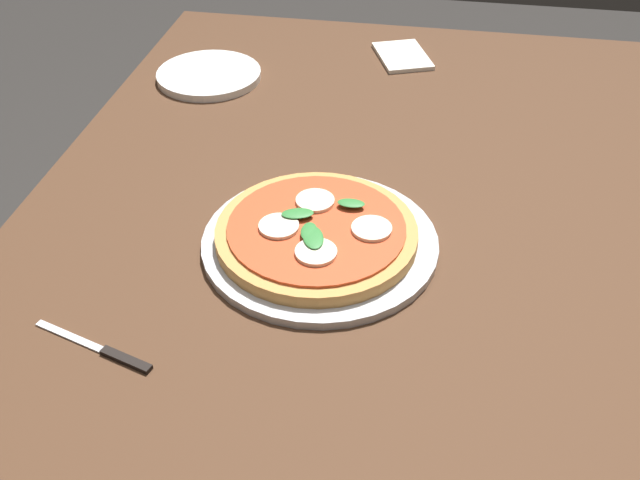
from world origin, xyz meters
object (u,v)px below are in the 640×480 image
pizza (317,232)px  knife (107,352)px  napkin (402,56)px  serving_tray (320,242)px  dining_table (354,311)px  plate_white (209,75)px

pizza → knife: bearing=139.0°
napkin → pizza: bearing=174.1°
knife → serving_tray: bearing=-41.4°
napkin → knife: 0.87m
serving_tray → knife: 0.31m
dining_table → serving_tray: 0.11m
serving_tray → napkin: serving_tray is taller
dining_table → plate_white: size_ratio=8.15×
napkin → knife: size_ratio=0.82×
pizza → napkin: size_ratio=2.04×
serving_tray → knife: bearing=138.6°
napkin → knife: napkin is taller
serving_tray → napkin: (0.60, -0.06, -0.00)m
knife → plate_white: bearing=7.2°
pizza → napkin: bearing=-5.9°
pizza → knife: size_ratio=1.67×
napkin → knife: bearing=162.6°
dining_table → plate_white: plate_white is taller
plate_white → serving_tray: bearing=-147.4°
plate_white → knife: size_ratio=1.21×
plate_white → napkin: size_ratio=1.48×
serving_tray → pizza: (-0.00, 0.00, 0.02)m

